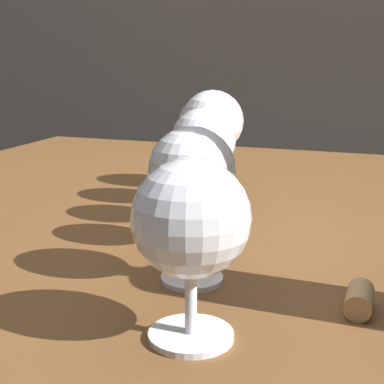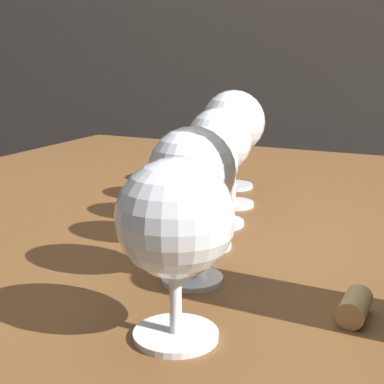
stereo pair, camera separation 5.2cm
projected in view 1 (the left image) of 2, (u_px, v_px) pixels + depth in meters
dining_table at (219, 275)px, 0.82m from camera, size 1.11×0.96×0.77m
wine_glass_amber at (191, 222)px, 0.41m from camera, size 0.09×0.09×0.14m
wine_glass_white at (192, 173)px, 0.51m from camera, size 0.08×0.08×0.14m
wine_glass_merlot at (193, 166)px, 0.61m from camera, size 0.07×0.07×0.13m
wine_glass_port at (203, 144)px, 0.69m from camera, size 0.08×0.08×0.14m
wine_glass_chardonnay at (212, 124)px, 0.77m from camera, size 0.08×0.08×0.16m
wine_glass_cabernet at (207, 126)px, 0.88m from camera, size 0.09×0.09×0.14m
cork at (359, 299)px, 0.47m from camera, size 0.02×0.04×0.02m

